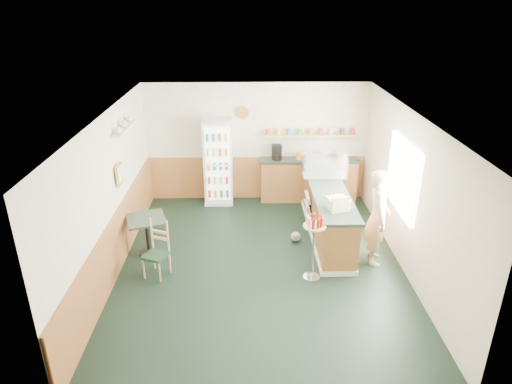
{
  "coord_description": "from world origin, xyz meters",
  "views": [
    {
      "loc": [
        -0.21,
        -6.96,
        4.42
      ],
      "look_at": [
        -0.06,
        0.6,
        1.16
      ],
      "focal_mm": 32.0,
      "sensor_mm": 36.0,
      "label": 1
    }
  ],
  "objects_px": {
    "shopkeeper": "(378,217)",
    "condiment_stand": "(314,237)",
    "drinks_fridge": "(218,162)",
    "cafe_chair": "(156,246)",
    "cafe_table": "(147,229)",
    "cash_register": "(338,204)",
    "display_case": "(325,166)"
  },
  "relations": [
    {
      "from": "drinks_fridge",
      "to": "display_case",
      "type": "height_order",
      "value": "drinks_fridge"
    },
    {
      "from": "drinks_fridge",
      "to": "display_case",
      "type": "xyz_separation_m",
      "value": [
        2.22,
        -1.09,
        0.29
      ]
    },
    {
      "from": "drinks_fridge",
      "to": "cafe_chair",
      "type": "bearing_deg",
      "value": -106.83
    },
    {
      "from": "drinks_fridge",
      "to": "display_case",
      "type": "relative_size",
      "value": 2.23
    },
    {
      "from": "drinks_fridge",
      "to": "condiment_stand",
      "type": "height_order",
      "value": "drinks_fridge"
    },
    {
      "from": "cafe_table",
      "to": "display_case",
      "type": "bearing_deg",
      "value": 19.71
    },
    {
      "from": "shopkeeper",
      "to": "cafe_table",
      "type": "distance_m",
      "value": 4.13
    },
    {
      "from": "shopkeeper",
      "to": "condiment_stand",
      "type": "relative_size",
      "value": 1.5
    },
    {
      "from": "cafe_table",
      "to": "drinks_fridge",
      "type": "bearing_deg",
      "value": 62.96
    },
    {
      "from": "drinks_fridge",
      "to": "cafe_chair",
      "type": "relative_size",
      "value": 1.95
    },
    {
      "from": "cash_register",
      "to": "condiment_stand",
      "type": "bearing_deg",
      "value": -142.37
    },
    {
      "from": "cash_register",
      "to": "drinks_fridge",
      "type": "bearing_deg",
      "value": 117.33
    },
    {
      "from": "drinks_fridge",
      "to": "cafe_table",
      "type": "height_order",
      "value": "drinks_fridge"
    },
    {
      "from": "condiment_stand",
      "to": "cafe_table",
      "type": "distance_m",
      "value": 3.05
    },
    {
      "from": "cash_register",
      "to": "shopkeeper",
      "type": "xyz_separation_m",
      "value": [
        0.7,
        -0.08,
        -0.24
      ]
    },
    {
      "from": "display_case",
      "to": "cafe_table",
      "type": "relative_size",
      "value": 1.03
    },
    {
      "from": "cafe_table",
      "to": "cafe_chair",
      "type": "bearing_deg",
      "value": -66.42
    },
    {
      "from": "cafe_chair",
      "to": "display_case",
      "type": "bearing_deg",
      "value": 53.37
    },
    {
      "from": "shopkeeper",
      "to": "cafe_chair",
      "type": "height_order",
      "value": "shopkeeper"
    },
    {
      "from": "condiment_stand",
      "to": "cafe_chair",
      "type": "distance_m",
      "value": 2.66
    },
    {
      "from": "drinks_fridge",
      "to": "shopkeeper",
      "type": "distance_m",
      "value": 3.94
    },
    {
      "from": "drinks_fridge",
      "to": "cafe_table",
      "type": "distance_m",
      "value": 2.63
    },
    {
      "from": "drinks_fridge",
      "to": "shopkeeper",
      "type": "bearing_deg",
      "value": -42.13
    },
    {
      "from": "cafe_table",
      "to": "cafe_chair",
      "type": "xyz_separation_m",
      "value": [
        0.28,
        -0.65,
        0.01
      ]
    },
    {
      "from": "display_case",
      "to": "cafe_chair",
      "type": "height_order",
      "value": "display_case"
    },
    {
      "from": "drinks_fridge",
      "to": "condiment_stand",
      "type": "distance_m",
      "value": 3.62
    },
    {
      "from": "shopkeeper",
      "to": "condiment_stand",
      "type": "distance_m",
      "value": 1.29
    },
    {
      "from": "drinks_fridge",
      "to": "cafe_table",
      "type": "xyz_separation_m",
      "value": [
        -1.18,
        -2.31,
        -0.45
      ]
    },
    {
      "from": "cash_register",
      "to": "shopkeeper",
      "type": "height_order",
      "value": "shopkeeper"
    },
    {
      "from": "shopkeeper",
      "to": "cafe_table",
      "type": "height_order",
      "value": "shopkeeper"
    },
    {
      "from": "drinks_fridge",
      "to": "condiment_stand",
      "type": "xyz_separation_m",
      "value": [
        1.74,
        -3.16,
        -0.18
      ]
    },
    {
      "from": "cafe_chair",
      "to": "cafe_table",
      "type": "bearing_deg",
      "value": 136.0
    }
  ]
}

